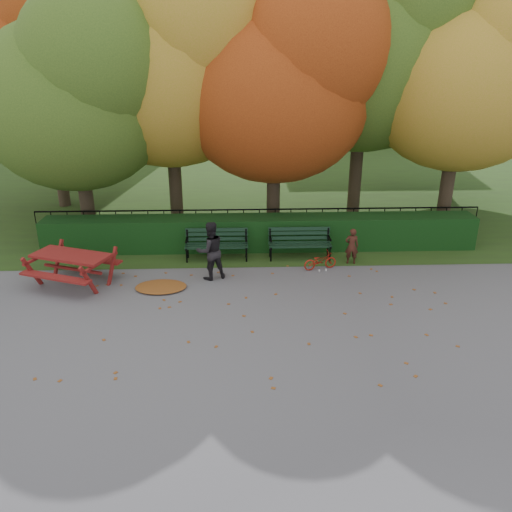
{
  "coord_description": "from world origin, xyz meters",
  "views": [
    {
      "loc": [
        -0.67,
        -9.8,
        5.5
      ],
      "look_at": [
        -0.25,
        1.37,
        1.0
      ],
      "focal_mm": 35.0,
      "sensor_mm": 36.0,
      "label": 1
    }
  ],
  "objects_px": {
    "bicycle": "(320,261)",
    "child": "(352,246)",
    "tree_e": "(478,71)",
    "tree_f": "(50,50)",
    "bench_left": "(217,242)",
    "tree_a": "(81,92)",
    "picnic_table": "(72,261)",
    "tree_c": "(287,80)",
    "adult": "(210,251)",
    "tree_d": "(380,39)",
    "tree_g": "(479,59)",
    "tree_b": "(178,59)",
    "bench_right": "(300,241)"
  },
  "relations": [
    {
      "from": "tree_a",
      "to": "bench_right",
      "type": "height_order",
      "value": "tree_a"
    },
    {
      "from": "tree_f",
      "to": "adult",
      "type": "distance_m",
      "value": 10.23
    },
    {
      "from": "tree_c",
      "to": "child",
      "type": "height_order",
      "value": "tree_c"
    },
    {
      "from": "tree_f",
      "to": "picnic_table",
      "type": "relative_size",
      "value": 3.84
    },
    {
      "from": "tree_e",
      "to": "picnic_table",
      "type": "relative_size",
      "value": 3.41
    },
    {
      "from": "tree_e",
      "to": "tree_f",
      "type": "bearing_deg",
      "value": 165.75
    },
    {
      "from": "bicycle",
      "to": "child",
      "type": "bearing_deg",
      "value": -83.23
    },
    {
      "from": "tree_c",
      "to": "child",
      "type": "bearing_deg",
      "value": -58.7
    },
    {
      "from": "tree_a",
      "to": "bench_right",
      "type": "xyz_separation_m",
      "value": [
        6.29,
        -1.88,
        -4.0
      ]
    },
    {
      "from": "tree_b",
      "to": "adult",
      "type": "height_order",
      "value": "tree_b"
    },
    {
      "from": "tree_a",
      "to": "child",
      "type": "height_order",
      "value": "tree_a"
    },
    {
      "from": "tree_c",
      "to": "adult",
      "type": "bearing_deg",
      "value": -121.68
    },
    {
      "from": "tree_a",
      "to": "child",
      "type": "xyz_separation_m",
      "value": [
        7.7,
        -2.38,
        -4.0
      ]
    },
    {
      "from": "child",
      "to": "tree_a",
      "type": "bearing_deg",
      "value": -10.09
    },
    {
      "from": "tree_c",
      "to": "bicycle",
      "type": "distance_m",
      "value": 5.6
    },
    {
      "from": "bench_right",
      "to": "bicycle",
      "type": "relative_size",
      "value": 1.91
    },
    {
      "from": "tree_d",
      "to": "bench_right",
      "type": "bearing_deg",
      "value": -128.23
    },
    {
      "from": "tree_e",
      "to": "picnic_table",
      "type": "xyz_separation_m",
      "value": [
        -11.44,
        -3.7,
        -4.43
      ]
    },
    {
      "from": "tree_e",
      "to": "tree_g",
      "type": "height_order",
      "value": "tree_g"
    },
    {
      "from": "tree_a",
      "to": "picnic_table",
      "type": "xyz_separation_m",
      "value": [
        0.27,
        -3.51,
        -3.87
      ]
    },
    {
      "from": "tree_b",
      "to": "bench_left",
      "type": "height_order",
      "value": "tree_b"
    },
    {
      "from": "tree_e",
      "to": "bench_left",
      "type": "xyz_separation_m",
      "value": [
        -7.82,
        -2.07,
        -4.56
      ]
    },
    {
      "from": "tree_g",
      "to": "bicycle",
      "type": "bearing_deg",
      "value": -134.27
    },
    {
      "from": "tree_g",
      "to": "bicycle",
      "type": "relative_size",
      "value": 9.07
    },
    {
      "from": "tree_a",
      "to": "child",
      "type": "bearing_deg",
      "value": -17.15
    },
    {
      "from": "bench_right",
      "to": "child",
      "type": "height_order",
      "value": "child"
    },
    {
      "from": "tree_b",
      "to": "tree_c",
      "type": "bearing_deg",
      "value": -13.45
    },
    {
      "from": "tree_a",
      "to": "tree_d",
      "type": "relative_size",
      "value": 0.78
    },
    {
      "from": "tree_c",
      "to": "bicycle",
      "type": "xyz_separation_m",
      "value": [
        0.74,
        -3.14,
        -4.58
      ]
    },
    {
      "from": "tree_e",
      "to": "tree_g",
      "type": "distance_m",
      "value": 4.39
    },
    {
      "from": "tree_d",
      "to": "adult",
      "type": "distance_m",
      "value": 8.89
    },
    {
      "from": "bench_left",
      "to": "tree_a",
      "type": "bearing_deg",
      "value": 154.24
    },
    {
      "from": "tree_c",
      "to": "bench_left",
      "type": "xyz_separation_m",
      "value": [
        -2.13,
        -2.26,
        -4.3
      ]
    },
    {
      "from": "tree_b",
      "to": "child",
      "type": "bearing_deg",
      "value": -35.58
    },
    {
      "from": "adult",
      "to": "bicycle",
      "type": "distance_m",
      "value": 3.07
    },
    {
      "from": "tree_d",
      "to": "tree_g",
      "type": "bearing_deg",
      "value": 29.61
    },
    {
      "from": "tree_g",
      "to": "tree_c",
      "type": "bearing_deg",
      "value": -153.13
    },
    {
      "from": "tree_a",
      "to": "adult",
      "type": "distance_m",
      "value": 6.23
    },
    {
      "from": "tree_d",
      "to": "tree_f",
      "type": "height_order",
      "value": "tree_d"
    },
    {
      "from": "tree_e",
      "to": "adult",
      "type": "height_order",
      "value": "tree_e"
    },
    {
      "from": "picnic_table",
      "to": "adult",
      "type": "xyz_separation_m",
      "value": [
        3.52,
        0.26,
        0.13
      ]
    },
    {
      "from": "tree_a",
      "to": "tree_e",
      "type": "distance_m",
      "value": 11.73
    },
    {
      "from": "tree_e",
      "to": "tree_d",
      "type": "bearing_deg",
      "value": 151.09
    },
    {
      "from": "tree_d",
      "to": "tree_f",
      "type": "bearing_deg",
      "value": 169.67
    },
    {
      "from": "tree_f",
      "to": "bench_left",
      "type": "distance_m",
      "value": 9.56
    },
    {
      "from": "tree_e",
      "to": "bench_left",
      "type": "distance_m",
      "value": 9.29
    },
    {
      "from": "picnic_table",
      "to": "adult",
      "type": "relative_size",
      "value": 1.53
    },
    {
      "from": "tree_c",
      "to": "tree_e",
      "type": "height_order",
      "value": "tree_e"
    },
    {
      "from": "bench_right",
      "to": "adult",
      "type": "relative_size",
      "value": 1.15
    },
    {
      "from": "tree_a",
      "to": "tree_b",
      "type": "height_order",
      "value": "tree_b"
    }
  ]
}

